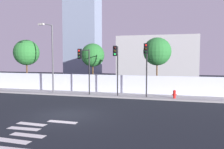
# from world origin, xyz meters

# --- Properties ---
(ground_plane) EXTENTS (80.00, 80.00, 0.00)m
(ground_plane) POSITION_xyz_m (0.00, 0.00, 0.00)
(ground_plane) COLOR black
(sidewalk) EXTENTS (36.00, 2.40, 0.15)m
(sidewalk) POSITION_xyz_m (0.00, 8.20, 0.07)
(sidewalk) COLOR gray
(sidewalk) RESTS_ON ground
(perimeter_wall) EXTENTS (36.00, 0.18, 1.80)m
(perimeter_wall) POSITION_xyz_m (0.00, 9.49, 1.05)
(perimeter_wall) COLOR silver
(perimeter_wall) RESTS_ON sidewalk
(crosswalk_marking) EXTENTS (3.41, 4.72, 0.01)m
(crosswalk_marking) POSITION_xyz_m (-0.12, -3.67, 0.00)
(crosswalk_marking) COLOR silver
(crosswalk_marking) RESTS_ON ground
(traffic_light_left) EXTENTS (0.35, 1.36, 4.78)m
(traffic_light_left) POSITION_xyz_m (4.25, 6.96, 3.63)
(traffic_light_left) COLOR black
(traffic_light_left) RESTS_ON sidewalk
(traffic_light_center) EXTENTS (0.35, 1.42, 4.60)m
(traffic_light_center) POSITION_xyz_m (1.55, 6.91, 3.51)
(traffic_light_center) COLOR black
(traffic_light_center) RESTS_ON sidewalk
(traffic_light_right) EXTENTS (0.61, 1.70, 4.36)m
(traffic_light_right) POSITION_xyz_m (-1.49, 6.74, 3.36)
(traffic_light_right) COLOR black
(traffic_light_right) RESTS_ON sidewalk
(street_lamp_curbside) EXTENTS (0.65, 1.82, 6.85)m
(street_lamp_curbside) POSITION_xyz_m (-5.34, 7.52, 4.18)
(street_lamp_curbside) COLOR #4C4C51
(street_lamp_curbside) RESTS_ON sidewalk
(fire_hydrant) EXTENTS (0.44, 0.26, 0.73)m
(fire_hydrant) POSITION_xyz_m (6.68, 7.54, 0.54)
(fire_hydrant) COLOR red
(fire_hydrant) RESTS_ON sidewalk
(roadside_tree_leftmost) EXTENTS (2.98, 2.98, 5.81)m
(roadside_tree_leftmost) POSITION_xyz_m (-10.20, 10.35, 4.31)
(roadside_tree_leftmost) COLOR brown
(roadside_tree_leftmost) RESTS_ON ground
(roadside_tree_midleft) EXTENTS (2.52, 2.52, 5.25)m
(roadside_tree_midleft) POSITION_xyz_m (-1.94, 10.35, 3.98)
(roadside_tree_midleft) COLOR brown
(roadside_tree_midleft) RESTS_ON ground
(roadside_tree_midright) EXTENTS (2.80, 2.80, 5.73)m
(roadside_tree_midright) POSITION_xyz_m (4.91, 10.35, 4.32)
(roadside_tree_midright) COLOR brown
(roadside_tree_midright) RESTS_ON ground
(low_building_distant) EXTENTS (11.83, 6.00, 6.97)m
(low_building_distant) POSITION_xyz_m (3.91, 23.49, 3.49)
(low_building_distant) COLOR #B1B1B1
(low_building_distant) RESTS_ON ground
(tower_on_skyline) EXTENTS (7.36, 5.00, 28.56)m
(tower_on_skyline) POSITION_xyz_m (-13.50, 35.49, 14.28)
(tower_on_skyline) COLOR gray
(tower_on_skyline) RESTS_ON ground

